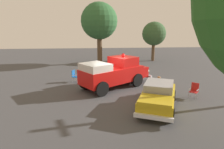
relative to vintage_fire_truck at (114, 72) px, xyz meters
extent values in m
plane|color=#424244|center=(0.29, 0.66, -1.20)|extent=(60.00, 60.00, 0.00)
cylinder|color=black|center=(-0.67, -1.69, -0.68)|extent=(1.04, 0.86, 1.04)
cylinder|color=black|center=(-1.82, -0.04, -0.68)|extent=(1.04, 0.86, 1.04)
cylinder|color=black|center=(2.20, 0.31, -0.68)|extent=(1.04, 0.86, 1.04)
cylinder|color=black|center=(1.06, 1.95, -0.68)|extent=(1.04, 0.86, 1.04)
cube|color=red|center=(0.19, 0.13, -0.15)|extent=(5.22, 4.52, 1.10)
cube|color=red|center=(-2.15, -1.49, -0.28)|extent=(1.74, 1.96, 0.84)
cube|color=red|center=(-0.75, -0.52, 0.75)|extent=(2.48, 2.53, 0.76)
cube|color=silver|center=(1.46, 1.02, 0.60)|extent=(2.51, 2.58, 0.60)
cube|color=silver|center=(-2.52, -1.75, -0.28)|extent=(0.92, 1.25, 0.64)
cube|color=silver|center=(-2.60, -1.81, -0.70)|extent=(1.44, 1.95, 0.24)
sphere|color=white|center=(-2.07, -2.39, -0.20)|extent=(0.36, 0.36, 0.26)
sphere|color=white|center=(-2.96, -1.11, -0.20)|extent=(0.36, 0.36, 0.26)
sphere|color=red|center=(-0.75, -0.52, 1.25)|extent=(0.39, 0.39, 0.28)
cylinder|color=black|center=(-2.29, 5.86, -0.86)|extent=(0.51, 0.73, 0.68)
cylinder|color=black|center=(-0.79, 5.19, -0.86)|extent=(0.51, 0.73, 0.68)
cylinder|color=black|center=(-3.46, 3.20, -0.86)|extent=(0.51, 0.73, 0.68)
cylinder|color=black|center=(-1.96, 2.54, -0.86)|extent=(0.51, 0.73, 0.68)
cube|color=gold|center=(-2.12, 4.20, -0.58)|extent=(3.34, 4.57, 0.64)
cube|color=gold|center=(-1.54, 5.53, -0.22)|extent=(2.07, 1.94, 0.20)
cube|color=#99999E|center=(-2.25, 3.92, -0.02)|extent=(2.20, 2.37, 0.56)
cube|color=silver|center=(-1.24, 6.19, -0.80)|extent=(1.80, 0.91, 0.20)
cylinder|color=#B7BABF|center=(-2.58, 1.86, -0.98)|extent=(0.04, 0.04, 0.44)
cylinder|color=#B7BABF|center=(-2.82, 1.50, -0.98)|extent=(0.04, 0.04, 0.44)
cylinder|color=#B7BABF|center=(-2.95, 2.10, -0.98)|extent=(0.04, 0.04, 0.44)
cylinder|color=#B7BABF|center=(-3.19, 1.74, -0.98)|extent=(0.04, 0.04, 0.44)
cube|color=#1E7F38|center=(-2.88, 1.80, -0.74)|extent=(0.66, 0.66, 0.04)
cube|color=#1E7F38|center=(-3.08, 1.93, -0.46)|extent=(0.30, 0.42, 0.56)
cube|color=#B7BABF|center=(-2.75, 2.00, -0.58)|extent=(0.39, 0.27, 0.03)
cube|color=#B7BABF|center=(-3.01, 1.60, -0.58)|extent=(0.39, 0.27, 0.03)
cylinder|color=#B7BABF|center=(-4.96, 3.25, -0.98)|extent=(0.04, 0.04, 0.44)
cylinder|color=#B7BABF|center=(-4.65, 2.94, -0.98)|extent=(0.04, 0.04, 0.44)
cylinder|color=#B7BABF|center=(-5.27, 2.93, -0.98)|extent=(0.04, 0.04, 0.44)
cylinder|color=#B7BABF|center=(-4.95, 2.62, -0.98)|extent=(0.04, 0.04, 0.44)
cube|color=#B21E1E|center=(-4.96, 2.93, -0.74)|extent=(0.68, 0.68, 0.04)
cube|color=#B21E1E|center=(-5.13, 2.76, -0.46)|extent=(0.37, 0.36, 0.56)
cube|color=#B7BABF|center=(-5.13, 3.10, -0.58)|extent=(0.33, 0.34, 0.03)
cube|color=#B7BABF|center=(-4.79, 2.77, -0.58)|extent=(0.33, 0.34, 0.03)
cylinder|color=#B7BABF|center=(2.85, -1.83, -0.98)|extent=(0.04, 0.04, 0.44)
cylinder|color=#B7BABF|center=(3.02, -1.43, -0.98)|extent=(0.04, 0.04, 0.44)
cylinder|color=#B7BABF|center=(3.25, -2.01, -0.98)|extent=(0.04, 0.04, 0.44)
cylinder|color=#B7BABF|center=(3.43, -1.61, -0.98)|extent=(0.04, 0.04, 0.44)
cube|color=#1959A5|center=(3.14, -1.72, -0.74)|extent=(0.63, 0.63, 0.04)
cube|color=#1959A5|center=(3.36, -1.82, -0.46)|extent=(0.23, 0.46, 0.56)
cube|color=#B7BABF|center=(3.04, -1.94, -0.58)|extent=(0.42, 0.21, 0.03)
cube|color=#B7BABF|center=(3.23, -1.50, -0.58)|extent=(0.42, 0.21, 0.03)
cylinder|color=#383842|center=(-2.60, 1.73, -0.97)|extent=(0.18, 0.18, 0.45)
cylinder|color=#383842|center=(-2.71, 1.57, -0.97)|extent=(0.18, 0.18, 0.45)
cube|color=#383842|center=(-2.74, 1.82, -0.69)|extent=(0.45, 0.37, 0.13)
cube|color=#383842|center=(-2.85, 1.65, -0.69)|extent=(0.45, 0.37, 0.13)
cube|color=#1E478C|center=(-2.96, 1.85, -0.39)|extent=(0.40, 0.46, 0.54)
sphere|color=#9E704C|center=(-2.94, 1.84, -0.02)|extent=(0.30, 0.30, 0.22)
cylinder|color=#2D334C|center=(-1.73, -3.71, -0.76)|extent=(0.21, 0.21, 0.88)
cylinder|color=#2D334C|center=(-1.55, -3.84, -0.76)|extent=(0.21, 0.21, 0.88)
cube|color=maroon|center=(-1.64, -3.77, -0.04)|extent=(0.49, 0.46, 0.56)
cylinder|color=maroon|center=(-1.86, -3.61, -0.10)|extent=(0.14, 0.14, 0.60)
cylinder|color=maroon|center=(-1.42, -3.94, -0.10)|extent=(0.14, 0.14, 0.60)
sphere|color=beige|center=(-1.64, -3.77, 0.36)|extent=(0.32, 0.32, 0.23)
cylinder|color=brown|center=(-6.65, -11.76, 0.11)|extent=(0.44, 0.44, 2.62)
sphere|color=#355731|center=(-6.65, -11.76, 2.55)|extent=(3.22, 3.22, 3.22)
cylinder|color=brown|center=(0.85, -10.63, 0.68)|extent=(0.64, 0.64, 3.75)
sphere|color=#2E6033|center=(0.85, -10.63, 4.17)|extent=(4.62, 4.62, 4.62)
camera|label=1|loc=(1.45, 14.33, 3.38)|focal=30.61mm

